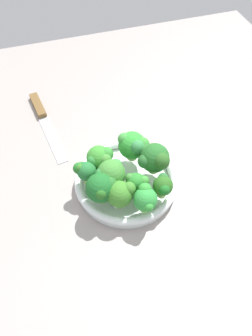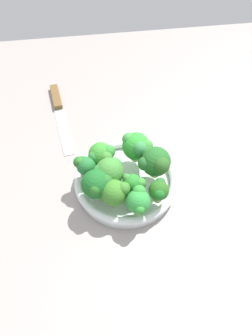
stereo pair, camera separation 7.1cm
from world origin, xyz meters
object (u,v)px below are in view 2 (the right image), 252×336
at_px(broccoli_floret_6, 85,166).
at_px(broccoli_floret_8, 102,155).
at_px(broccoli_floret_0, 159,190).
at_px(broccoli_floret_4, 133,184).
at_px(broccoli_floret_5, 109,171).
at_px(broccoli_floret_7, 98,184).
at_px(bowl, 126,181).
at_px(broccoli_floret_1, 115,192).
at_px(knife, 59,108).
at_px(broccoli_floret_3, 137,146).
at_px(broccoli_floret_9, 138,201).
at_px(broccoli_floret_2, 155,161).

xyz_separation_m(broccoli_floret_6, broccoli_floret_8, (0.04, 0.02, 0.00)).
relative_size(broccoli_floret_0, broccoli_floret_4, 1.06).
xyz_separation_m(broccoli_floret_5, broccoli_floret_8, (-0.01, 0.04, 0.00)).
distance_m(broccoli_floret_0, broccoli_floret_6, 0.16).
relative_size(broccoli_floret_5, broccoli_floret_7, 1.00).
bearing_deg(bowl, broccoli_floret_1, -116.49).
height_order(broccoli_floret_1, broccoli_floret_8, broccoli_floret_8).
bearing_deg(knife, broccoli_floret_3, -52.16).
bearing_deg(broccoli_floret_9, broccoli_floret_4, 94.22).
height_order(broccoli_floret_4, broccoli_floret_7, broccoli_floret_7).
bearing_deg(bowl, knife, 118.18).
height_order(broccoli_floret_1, broccoli_floret_5, broccoli_floret_5).
relative_size(broccoli_floret_1, broccoli_floret_7, 0.88).
distance_m(bowl, broccoli_floret_1, 0.09).
height_order(broccoli_floret_2, broccoli_floret_3, broccoli_floret_2).
height_order(broccoli_floret_8, knife, broccoli_floret_8).
distance_m(broccoli_floret_5, knife, 0.32).
bearing_deg(broccoli_floret_1, broccoli_floret_7, 146.27).
relative_size(broccoli_floret_6, broccoli_floret_9, 0.98).
distance_m(broccoli_floret_8, broccoli_floret_9, 0.13).
bearing_deg(broccoli_floret_1, broccoli_floret_3, 60.41).
height_order(bowl, broccoli_floret_0, broccoli_floret_0).
distance_m(broccoli_floret_2, broccoli_floret_6, 0.15).
relative_size(broccoli_floret_1, knife, 0.24).
bearing_deg(knife, broccoli_floret_4, -63.91).
distance_m(broccoli_floret_1, broccoli_floret_5, 0.05).
relative_size(broccoli_floret_5, knife, 0.27).
bearing_deg(broccoli_floret_9, broccoli_floret_7, 147.77).
relative_size(broccoli_floret_1, broccoli_floret_2, 0.85).
relative_size(broccoli_floret_3, broccoli_floret_5, 0.99).
relative_size(broccoli_floret_3, broccoli_floret_8, 1.02).
bearing_deg(bowl, broccoli_floret_9, -82.29).
bearing_deg(broccoli_floret_8, broccoli_floret_3, 11.13).
distance_m(broccoli_floret_2, broccoli_floret_9, 0.10).
relative_size(broccoli_floret_0, broccoli_floret_2, 0.73).
relative_size(broccoli_floret_7, broccoli_floret_8, 1.03).
bearing_deg(broccoli_floret_1, broccoli_floret_6, 126.45).
bearing_deg(broccoli_floret_1, knife, 108.91).
xyz_separation_m(broccoli_floret_0, broccoli_floret_6, (-0.14, 0.08, 0.01)).
bearing_deg(broccoli_floret_4, broccoli_floret_8, 127.65).
xyz_separation_m(broccoli_floret_1, broccoli_floret_8, (-0.02, 0.09, 0.01)).
xyz_separation_m(broccoli_floret_3, broccoli_floret_7, (-0.09, -0.09, -0.00)).
bearing_deg(broccoli_floret_5, broccoli_floret_2, 6.75).
bearing_deg(broccoli_floret_9, broccoli_floret_5, 123.48).
height_order(broccoli_floret_6, broccoli_floret_9, same).
bearing_deg(broccoli_floret_8, broccoli_floret_5, -76.50).
distance_m(broccoli_floret_2, knife, 0.36).
xyz_separation_m(bowl, broccoli_floret_8, (-0.05, 0.03, 0.06)).
relative_size(broccoli_floret_1, broccoli_floret_4, 1.23).
relative_size(bowl, broccoli_floret_3, 3.19).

